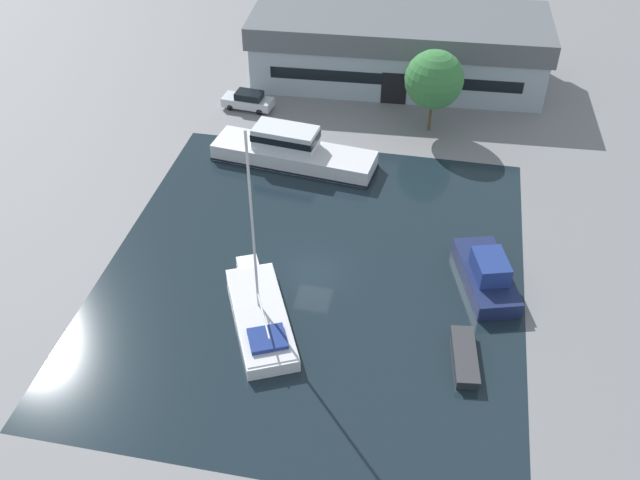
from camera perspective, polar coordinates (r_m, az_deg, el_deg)
ground_plane at (r=49.76m, az=-0.55°, el=-2.65°), size 440.00×440.00×0.00m
water_canal at (r=49.76m, az=-0.55°, el=-2.65°), size 28.86×32.70×0.01m
warehouse_building at (r=73.34m, az=6.29°, el=15.11°), size 29.31×12.57×6.66m
quay_tree_near_building at (r=63.75m, az=9.11°, el=12.55°), size 5.13×5.13×7.57m
parked_car at (r=68.74m, az=-5.78°, el=11.05°), size 4.90×2.27×1.73m
sailboat_moored at (r=46.16m, az=-4.80°, el=-5.96°), size 6.77×10.38×13.92m
motor_cruiser at (r=60.29m, az=-2.29°, el=7.14°), size 14.23×5.27×3.24m
small_dinghy at (r=44.73m, az=11.50°, el=-9.17°), size 1.99×4.73×0.73m
cabin_boat at (r=49.61m, az=13.20°, el=-2.68°), size 4.89×7.69×2.58m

